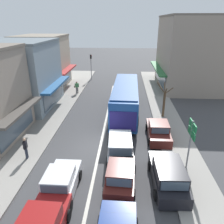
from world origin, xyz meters
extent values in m
plane|color=#3F3F42|center=(0.00, 0.00, 0.00)|extent=(140.00, 140.00, 0.00)
cube|color=silver|center=(0.00, 4.00, 0.00)|extent=(0.20, 28.00, 0.01)
cube|color=gray|center=(-6.80, 6.00, 0.07)|extent=(5.20, 44.00, 0.14)
cube|color=gray|center=(6.20, 6.00, 0.06)|extent=(2.80, 44.00, 0.12)
cube|color=#4C4742|center=(-6.43, 0.65, 2.70)|extent=(1.10, 6.52, 0.20)
cube|color=#425160|center=(-6.85, 0.65, 1.40)|extent=(0.06, 5.67, 1.80)
cube|color=#84939E|center=(-10.20, 8.52, 3.59)|extent=(7.74, 8.12, 7.19)
cube|color=#23568E|center=(-5.88, 8.52, 2.70)|extent=(1.10, 7.47, 0.20)
cube|color=#425160|center=(-6.30, 8.52, 1.40)|extent=(0.06, 6.50, 1.80)
cube|color=slate|center=(-10.20, 8.52, 7.31)|extent=(7.90, 8.12, 0.24)
cube|color=#B2A38E|center=(-10.20, 16.71, 3.62)|extent=(6.09, 7.88, 7.25)
cube|color=maroon|center=(-6.71, 16.71, 2.70)|extent=(1.10, 7.25, 0.20)
cube|color=#425160|center=(-7.13, 16.71, 1.40)|extent=(0.06, 6.31, 1.80)
cube|color=gray|center=(-10.20, 16.71, 7.37)|extent=(6.25, 7.88, 0.24)
cube|color=gray|center=(11.50, 18.72, 4.94)|extent=(8.61, 12.47, 9.87)
cube|color=#2D703D|center=(6.74, 18.72, 2.70)|extent=(1.10, 11.47, 0.20)
cube|color=#425160|center=(7.16, 18.72, 1.40)|extent=(0.06, 9.97, 1.80)
cube|color=#6E6358|center=(11.50, 18.72, 9.99)|extent=(8.77, 12.47, 0.24)
cube|color=#1E4C99|center=(1.92, 7.05, 1.76)|extent=(2.80, 10.87, 2.70)
cube|color=#425160|center=(1.92, 7.05, 2.16)|extent=(2.83, 10.43, 0.90)
cube|color=navy|center=(1.76, 1.62, 1.56)|extent=(2.25, 0.12, 1.76)
cube|color=navy|center=(1.92, 7.05, 3.17)|extent=(2.65, 10.00, 0.12)
cylinder|color=black|center=(0.76, 10.43, 0.48)|extent=(0.29, 0.97, 0.96)
cylinder|color=black|center=(3.26, 10.36, 0.48)|extent=(0.29, 0.97, 0.96)
cylinder|color=black|center=(0.58, 4.11, 0.48)|extent=(0.29, 0.97, 0.96)
cylinder|color=black|center=(3.08, 4.04, 0.48)|extent=(0.29, 0.97, 0.96)
cube|color=#9EA3A8|center=(1.61, -0.88, 0.52)|extent=(1.93, 4.57, 0.76)
cube|color=#9EA3A8|center=(1.63, -1.23, 1.24)|extent=(1.74, 2.66, 0.68)
cube|color=#425160|center=(1.58, 0.09, 1.24)|extent=(1.51, 0.12, 0.58)
cube|color=#425160|center=(1.68, -2.55, 1.24)|extent=(1.48, 0.12, 0.54)
cylinder|color=black|center=(0.68, 0.44, 0.31)|extent=(0.20, 0.63, 0.62)
cylinder|color=black|center=(2.44, 0.50, 0.31)|extent=(0.20, 0.63, 0.62)
cylinder|color=black|center=(0.79, -2.26, 0.31)|extent=(0.20, 0.63, 0.62)
cylinder|color=black|center=(2.55, -2.19, 0.31)|extent=(0.20, 0.63, 0.62)
cube|color=#561E19|center=(1.73, -4.20, 0.52)|extent=(1.79, 3.76, 0.76)
cube|color=#561E19|center=(1.72, -4.50, 1.22)|extent=(1.60, 1.96, 0.64)
cube|color=#425160|center=(1.76, -3.53, 1.22)|extent=(1.40, 0.12, 0.54)
cube|color=#425160|center=(1.68, -5.47, 1.22)|extent=(1.37, 0.12, 0.51)
cylinder|color=black|center=(0.96, -3.06, 0.31)|extent=(0.21, 0.63, 0.62)
cylinder|color=black|center=(2.60, -3.12, 0.31)|extent=(0.21, 0.63, 0.62)
cylinder|color=black|center=(0.87, -5.27, 0.31)|extent=(0.21, 0.63, 0.62)
cylinder|color=black|center=(2.51, -5.34, 0.31)|extent=(0.21, 0.63, 0.62)
cube|color=#425160|center=(-1.68, -7.32, 1.24)|extent=(1.51, 0.10, 0.58)
cylinder|color=black|center=(-2.55, -6.92, 0.31)|extent=(0.19, 0.62, 0.62)
cylinder|color=black|center=(-0.79, -6.96, 0.31)|extent=(0.19, 0.62, 0.62)
cube|color=#425160|center=(1.69, -7.69, 1.17)|extent=(1.44, 0.09, 0.51)
cylinder|color=black|center=(0.84, -7.23, 0.31)|extent=(0.19, 0.62, 0.62)
cylinder|color=black|center=(2.56, -7.27, 0.31)|extent=(0.19, 0.62, 0.62)
cube|color=silver|center=(-1.70, -5.12, 0.51)|extent=(1.72, 4.20, 0.72)
cube|color=silver|center=(-1.70, -5.22, 1.17)|extent=(1.56, 1.80, 0.60)
cube|color=#425160|center=(-1.70, -4.30, 1.17)|extent=(1.44, 0.06, 0.51)
cube|color=#425160|center=(-1.70, -6.14, 1.17)|extent=(1.40, 0.06, 0.48)
cylinder|color=black|center=(-2.56, -3.86, 0.31)|extent=(0.18, 0.62, 0.62)
cylinder|color=black|center=(-0.84, -3.86, 0.31)|extent=(0.18, 0.62, 0.62)
cylinder|color=black|center=(-2.56, -6.38, 0.31)|extent=(0.18, 0.62, 0.62)
cylinder|color=black|center=(-0.84, -6.38, 0.31)|extent=(0.18, 0.62, 0.62)
cube|color=black|center=(4.57, -3.92, 0.52)|extent=(1.90, 4.55, 0.76)
cube|color=black|center=(4.58, -4.27, 1.24)|extent=(1.72, 2.65, 0.68)
cube|color=#425160|center=(4.54, -2.95, 1.24)|extent=(1.51, 0.11, 0.58)
cube|color=#425160|center=(4.62, -5.58, 1.24)|extent=(1.48, 0.11, 0.54)
cylinder|color=black|center=(3.65, -2.59, 0.31)|extent=(0.20, 0.63, 0.62)
cylinder|color=black|center=(5.41, -2.54, 0.31)|extent=(0.20, 0.63, 0.62)
cylinder|color=black|center=(3.74, -5.29, 0.31)|extent=(0.20, 0.63, 0.62)
cylinder|color=black|center=(5.49, -5.24, 0.31)|extent=(0.20, 0.63, 0.62)
cube|color=#561E19|center=(4.78, 1.86, 0.51)|extent=(1.75, 4.21, 0.72)
cube|color=#561E19|center=(4.78, 1.76, 1.17)|extent=(1.57, 1.81, 0.60)
cube|color=#425160|center=(4.78, 2.68, 1.17)|extent=(1.44, 0.07, 0.51)
cube|color=#425160|center=(4.77, 0.84, 1.17)|extent=(1.40, 0.07, 0.48)
cylinder|color=black|center=(3.93, 3.13, 0.31)|extent=(0.18, 0.62, 0.62)
cylinder|color=black|center=(5.65, 3.11, 0.31)|extent=(0.18, 0.62, 0.62)
cylinder|color=black|center=(3.91, 0.61, 0.31)|extent=(0.18, 0.62, 0.62)
cylinder|color=black|center=(5.63, 0.59, 0.31)|extent=(0.18, 0.62, 0.62)
cylinder|color=gray|center=(-3.99, 21.75, 2.10)|extent=(0.12, 0.12, 4.20)
cube|color=black|center=(-3.99, 21.75, 3.85)|extent=(0.24, 0.24, 0.68)
sphere|color=red|center=(-3.85, 21.75, 4.08)|extent=(0.13, 0.13, 0.13)
sphere|color=black|center=(-3.85, 21.75, 3.86)|extent=(0.13, 0.13, 0.13)
sphere|color=black|center=(-3.85, 21.75, 3.64)|extent=(0.13, 0.13, 0.13)
cylinder|color=gray|center=(6.13, -2.39, 1.80)|extent=(0.10, 0.10, 3.60)
cube|color=#19753D|center=(6.13, -2.41, 3.30)|extent=(0.08, 1.40, 0.44)
cube|color=white|center=(6.17, -2.41, 3.30)|extent=(0.01, 1.10, 0.10)
cube|color=#19753D|center=(6.13, -2.41, 2.75)|extent=(0.08, 1.40, 0.44)
cube|color=white|center=(6.17, -2.41, 2.75)|extent=(0.01, 1.10, 0.10)
cylinder|color=brown|center=(5.84, 6.20, 1.30)|extent=(0.24, 0.24, 2.60)
cylinder|color=brown|center=(5.84, 6.59, 3.07)|extent=(0.10, 0.87, 0.99)
cylinder|color=brown|center=(6.22, 6.20, 2.92)|extent=(0.83, 0.10, 0.71)
cylinder|color=brown|center=(5.84, 5.82, 2.98)|extent=(0.10, 0.83, 0.82)
cylinder|color=brown|center=(5.42, 6.20, 3.16)|extent=(0.92, 0.10, 1.18)
cylinder|color=#333338|center=(-4.61, 13.44, 0.56)|extent=(0.14, 0.14, 0.84)
cylinder|color=#333338|center=(-4.78, 13.38, 0.56)|extent=(0.14, 0.14, 0.84)
cube|color=#478951|center=(-4.69, 13.41, 1.26)|extent=(0.41, 0.33, 0.56)
sphere|color=brown|center=(-4.69, 13.41, 1.66)|extent=(0.22, 0.22, 0.22)
cylinder|color=#478951|center=(-4.47, 13.49, 1.26)|extent=(0.09, 0.09, 0.54)
cylinder|color=#478951|center=(-4.92, 13.33, 1.26)|extent=(0.09, 0.09, 0.54)
cube|color=brown|center=(-4.98, 13.29, 1.08)|extent=(0.17, 0.26, 0.22)
cylinder|color=#232838|center=(-5.03, -2.11, 0.56)|extent=(0.14, 0.14, 0.84)
cylinder|color=#232838|center=(-5.06, -1.93, 0.56)|extent=(0.14, 0.14, 0.84)
cube|color=black|center=(-5.04, -2.02, 1.26)|extent=(0.27, 0.39, 0.56)
sphere|color=tan|center=(-5.04, -2.02, 1.66)|extent=(0.22, 0.22, 0.22)
cylinder|color=black|center=(-5.01, -2.26, 1.26)|extent=(0.09, 0.09, 0.54)
cylinder|color=black|center=(-5.08, -1.78, 1.26)|extent=(0.09, 0.09, 0.54)
camera|label=1|loc=(1.91, -14.85, 9.25)|focal=35.00mm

